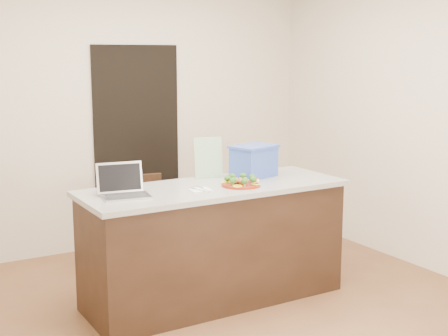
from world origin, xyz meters
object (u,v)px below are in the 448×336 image
napkin (200,190)px  yogurt_bottle (257,182)px  blue_box (254,161)px  plate (241,184)px  laptop (123,187)px  chair (144,221)px  island (214,243)px

napkin → yogurt_bottle: 0.46m
napkin → blue_box: blue_box is taller
plate → blue_box: blue_box is taller
plate → laptop: size_ratio=0.82×
plate → yogurt_bottle: size_ratio=4.49×
napkin → laptop: 0.57m
laptop → chair: 0.94m
yogurt_bottle → chair: (-0.56, 0.89, -0.44)m
yogurt_bottle → laptop: size_ratio=0.18×
laptop → blue_box: size_ratio=0.87×
blue_box → chair: bearing=126.8°
napkin → yogurt_bottle: (0.45, -0.09, 0.02)m
island → chair: size_ratio=2.29×
plate → blue_box: 0.40m
yogurt_bottle → plate: bearing=147.3°
island → plate: bearing=-34.7°
plate → chair: (-0.46, 0.82, -0.42)m
napkin → chair: (-0.12, 0.80, -0.41)m
plate → blue_box: size_ratio=0.72×
island → yogurt_bottle: size_ratio=30.92×
plate → napkin: bearing=176.0°
island → napkin: 0.50m
yogurt_bottle → island: bearing=146.1°
chair → laptop: bearing=-110.1°
island → laptop: laptop is taller
island → chair: bearing=112.2°
blue_box → island: bearing=-179.0°
plate → island: bearing=145.3°
yogurt_bottle → laptop: (-1.01, 0.20, 0.04)m
island → laptop: (-0.73, 0.02, 0.52)m
napkin → laptop: bearing=168.8°
blue_box → chair: size_ratio=0.46×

